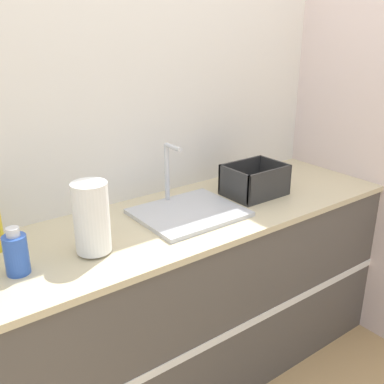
{
  "coord_description": "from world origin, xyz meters",
  "views": [
    {
      "loc": [
        -1.14,
        -1.24,
        1.78
      ],
      "look_at": [
        0.0,
        0.29,
        1.05
      ],
      "focal_mm": 42.0,
      "sensor_mm": 36.0,
      "label": 1
    }
  ],
  "objects": [
    {
      "name": "wall_back",
      "position": [
        0.0,
        0.68,
        1.3
      ],
      "size": [
        4.58,
        0.06,
        2.6
      ],
      "color": "silver",
      "rests_on": "ground_plane"
    },
    {
      "name": "wall_right",
      "position": [
        1.12,
        0.32,
        1.3
      ],
      "size": [
        0.06,
        2.65,
        2.6
      ],
      "color": "silver",
      "rests_on": "ground_plane"
    },
    {
      "name": "bottle_blue",
      "position": [
        -0.8,
        0.26,
        1.01
      ],
      "size": [
        0.08,
        0.08,
        0.18
      ],
      "color": "#2D56B7",
      "rests_on": "counter_cabinet"
    },
    {
      "name": "sink",
      "position": [
        0.0,
        0.32,
        0.95
      ],
      "size": [
        0.47,
        0.4,
        0.31
      ],
      "color": "silver",
      "rests_on": "counter_cabinet"
    },
    {
      "name": "counter_cabinet",
      "position": [
        0.0,
        0.32,
        0.46
      ],
      "size": [
        2.21,
        0.67,
        0.93
      ],
      "color": "#514C47",
      "rests_on": "ground_plane"
    },
    {
      "name": "paper_towel_roll",
      "position": [
        -0.51,
        0.24,
        1.08
      ],
      "size": [
        0.14,
        0.14,
        0.29
      ],
      "color": "#4C4C51",
      "rests_on": "counter_cabinet"
    },
    {
      "name": "dish_rack",
      "position": [
        0.43,
        0.32,
        0.99
      ],
      "size": [
        0.3,
        0.23,
        0.16
      ],
      "color": "#2D2D2D",
      "rests_on": "counter_cabinet"
    }
  ]
}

